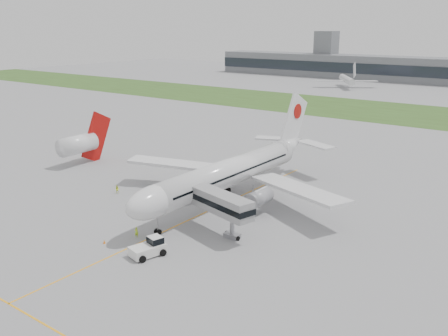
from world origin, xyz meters
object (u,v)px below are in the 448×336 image
Objects in this scene: pushback_tug at (150,247)px; neighbor_aircraft at (80,143)px; jet_bridge at (213,200)px; ground_crew_near at (136,232)px; airliner at (233,171)px.

neighbor_aircraft is (-47.07, 25.06, 3.79)m from pushback_tug.
pushback_tug is at bearing -84.90° from jet_bridge.
neighbor_aircraft is (-41.13, 21.90, 4.11)m from ground_crew_near.
airliner is 3.55× the size of jet_bridge.
pushback_tug is 0.36× the size of jet_bridge.
neighbor_aircraft is at bearing -179.07° from airliner.
neighbor_aircraft is (-42.98, -0.70, -0.72)m from airliner.
pushback_tug is at bearing -80.97° from airliner.
jet_bridge reaches higher than pushback_tug.
jet_bridge is at bearing -156.69° from ground_crew_near.
jet_bridge reaches higher than ground_crew_near.
airliner is at bearing -119.66° from ground_crew_near.
pushback_tug is 53.46m from neighbor_aircraft.
ground_crew_near is (-7.93, -8.90, -4.30)m from jet_bridge.
neighbor_aircraft is (-49.06, 13.01, -0.19)m from jet_bridge.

